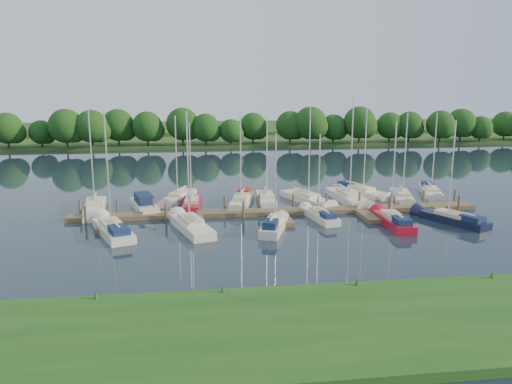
{
  "coord_description": "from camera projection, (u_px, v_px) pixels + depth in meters",
  "views": [
    {
      "loc": [
        -8.33,
        -38.64,
        12.23
      ],
      "look_at": [
        -2.23,
        8.0,
        2.2
      ],
      "focal_mm": 35.0,
      "sensor_mm": 36.0,
      "label": 1
    }
  ],
  "objects": [
    {
      "name": "sailboat_s_1",
      "position": [
        191.0,
        227.0,
        43.14
      ],
      "size": [
        3.96,
        8.24,
        10.62
      ],
      "rotation": [
        0.0,
        0.0,
        0.31
      ],
      "color": "silver",
      "rests_on": "ground"
    },
    {
      "name": "sailboat_n_10",
      "position": [
        431.0,
        192.0,
        56.93
      ],
      "size": [
        3.64,
        7.67,
        9.7
      ],
      "rotation": [
        0.0,
        0.0,
        2.84
      ],
      "color": "silver",
      "rests_on": "ground"
    },
    {
      "name": "sailboat_n_4",
      "position": [
        242.0,
        202.0,
        52.08
      ],
      "size": [
        3.31,
        7.84,
        10.06
      ],
      "rotation": [
        0.0,
        0.0,
        2.91
      ],
      "color": "silver",
      "rests_on": "ground"
    },
    {
      "name": "near_bank",
      "position": [
        360.0,
        325.0,
        25.51
      ],
      "size": [
        90.0,
        10.0,
        0.5
      ],
      "primitive_type": "cube",
      "color": "#1A4B15",
      "rests_on": "ground"
    },
    {
      "name": "mooring_pilings",
      "position": [
        278.0,
        206.0,
        49.13
      ],
      "size": [
        38.24,
        2.84,
        2.0
      ],
      "color": "#473D33",
      "rests_on": "ground"
    },
    {
      "name": "far_shore",
      "position": [
        228.0,
        139.0,
        113.75
      ],
      "size": [
        180.0,
        30.0,
        0.6
      ],
      "primitive_type": "cube",
      "color": "#26481B",
      "rests_on": "ground"
    },
    {
      "name": "sailboat_n_8",
      "position": [
        361.0,
        192.0,
        57.16
      ],
      "size": [
        4.71,
        7.92,
        10.28
      ],
      "rotation": [
        0.0,
        0.0,
        3.58
      ],
      "color": "silver",
      "rests_on": "ground"
    },
    {
      "name": "dock",
      "position": [
        280.0,
        213.0,
        48.12
      ],
      "size": [
        40.0,
        6.0,
        0.4
      ],
      "color": "#4C3E2A",
      "rests_on": "ground"
    },
    {
      "name": "sailboat_n_0",
      "position": [
        95.0,
        209.0,
        49.36
      ],
      "size": [
        2.86,
        8.3,
        10.6
      ],
      "rotation": [
        0.0,
        0.0,
        3.28
      ],
      "color": "silver",
      "rests_on": "ground"
    },
    {
      "name": "sailboat_s_2",
      "position": [
        274.0,
        227.0,
        42.93
      ],
      "size": [
        3.4,
        6.58,
        8.79
      ],
      "rotation": [
        0.0,
        0.0,
        -0.35
      ],
      "color": "silver",
      "rests_on": "ground"
    },
    {
      "name": "sailboat_n_6",
      "position": [
        307.0,
        200.0,
        53.49
      ],
      "size": [
        4.38,
        8.22,
        10.5
      ],
      "rotation": [
        0.0,
        0.0,
        3.51
      ],
      "color": "silver",
      "rests_on": "ground"
    },
    {
      "name": "sailboat_s_0",
      "position": [
        112.0,
        230.0,
        42.07
      ],
      "size": [
        4.49,
        8.33,
        10.66
      ],
      "rotation": [
        0.0,
        0.0,
        0.38
      ],
      "color": "silver",
      "rests_on": "ground"
    },
    {
      "name": "sailboat_n_5",
      "position": [
        267.0,
        201.0,
        52.99
      ],
      "size": [
        2.24,
        7.68,
        9.82
      ],
      "rotation": [
        0.0,
        0.0,
        3.07
      ],
      "color": "silver",
      "rests_on": "ground"
    },
    {
      "name": "sailboat_n_7",
      "position": [
        349.0,
        199.0,
        53.78
      ],
      "size": [
        2.84,
        9.31,
        11.75
      ],
      "rotation": [
        0.0,
        0.0,
        3.23
      ],
      "color": "silver",
      "rests_on": "ground"
    },
    {
      "name": "ground",
      "position": [
        295.0,
        237.0,
        41.08
      ],
      "size": [
        260.0,
        260.0,
        0.0
      ],
      "primitive_type": "plane",
      "color": "#192433",
      "rests_on": "ground"
    },
    {
      "name": "sailboat_s_4",
      "position": [
        393.0,
        222.0,
        44.65
      ],
      "size": [
        1.95,
        7.46,
        9.63
      ],
      "rotation": [
        0.0,
        0.0,
        -0.03
      ],
      "color": "#A30F23",
      "rests_on": "ground"
    },
    {
      "name": "distant_hill",
      "position": [
        221.0,
        128.0,
        137.9
      ],
      "size": [
        220.0,
        40.0,
        1.4
      ],
      "primitive_type": "cube",
      "color": "#3A5525",
      "rests_on": "ground"
    },
    {
      "name": "sailboat_n_9",
      "position": [
        402.0,
        198.0,
        54.34
      ],
      "size": [
        3.54,
        7.79,
        9.88
      ],
      "rotation": [
        0.0,
        0.0,
        2.87
      ],
      "color": "silver",
      "rests_on": "ground"
    },
    {
      "name": "motorboat",
      "position": [
        145.0,
        206.0,
        50.19
      ],
      "size": [
        3.36,
        6.65,
        1.98
      ],
      "rotation": [
        0.0,
        0.0,
        3.42
      ],
      "color": "silver",
      "rests_on": "ground"
    },
    {
      "name": "sailboat_n_3",
      "position": [
        192.0,
        205.0,
        51.03
      ],
      "size": [
        2.11,
        7.08,
        9.02
      ],
      "rotation": [
        0.0,
        0.0,
        3.07
      ],
      "color": "#A30F23",
      "rests_on": "ground"
    },
    {
      "name": "sailboat_s_5",
      "position": [
        452.0,
        219.0,
        45.42
      ],
      "size": [
        4.45,
        7.36,
        9.62
      ],
      "rotation": [
        0.0,
        0.0,
        0.44
      ],
      "color": "black",
      "rests_on": "ground"
    },
    {
      "name": "sailboat_n_2",
      "position": [
        178.0,
        198.0,
        54.3
      ],
      "size": [
        3.81,
        7.45,
        9.51
      ],
      "rotation": [
        0.0,
        0.0,
        2.8
      ],
      "color": "silver",
      "rests_on": "ground"
    },
    {
      "name": "treeline",
      "position": [
        225.0,
        127.0,
        100.5
      ],
      "size": [
        145.09,
        10.0,
        8.17
      ],
      "color": "#38281C",
      "rests_on": "ground"
    },
    {
      "name": "sailboat_s_3",
      "position": [
        320.0,
        216.0,
        46.58
      ],
      "size": [
        2.46,
        6.47,
        8.25
      ],
      "rotation": [
        0.0,
        0.0,
        0.18
      ],
      "color": "silver",
      "rests_on": "ground"
    }
  ]
}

